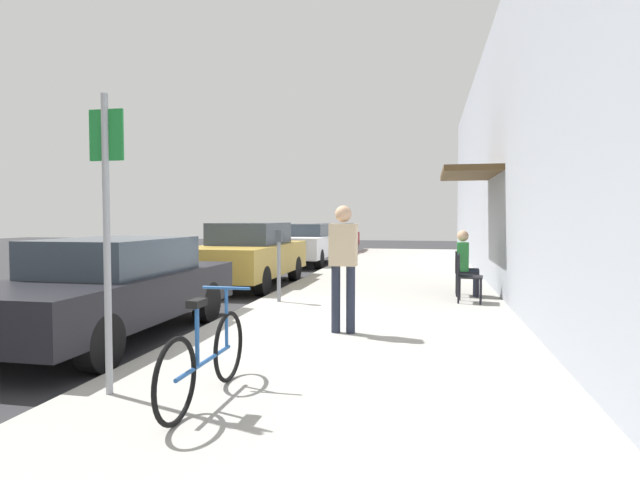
{
  "coord_description": "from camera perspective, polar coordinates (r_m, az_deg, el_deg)",
  "views": [
    {
      "loc": [
        3.11,
        -7.69,
        1.66
      ],
      "look_at": [
        0.12,
        6.69,
        1.02
      ],
      "focal_mm": 29.11,
      "sensor_mm": 36.0,
      "label": 1
    }
  ],
  "objects": [
    {
      "name": "parked_car_1",
      "position": [
        12.58,
        -7.84,
        -1.54
      ],
      "size": [
        1.8,
        4.4,
        1.53
      ],
      "color": "#A58433",
      "rests_on": "ground_plane"
    },
    {
      "name": "pedestrian_standing",
      "position": [
        6.89,
        2.58,
        -2.01
      ],
      "size": [
        0.36,
        0.22,
        1.7
      ],
      "color": "#232838",
      "rests_on": "sidewalk_slab"
    },
    {
      "name": "parked_car_3",
      "position": [
        23.78,
        1.55,
        0.25
      ],
      "size": [
        1.8,
        4.4,
        1.4
      ],
      "color": "maroon",
      "rests_on": "ground_plane"
    },
    {
      "name": "bicycle_0",
      "position": [
        4.57,
        -12.49,
        -12.56
      ],
      "size": [
        0.46,
        1.71,
        0.9
      ],
      "color": "black",
      "rests_on": "sidewalk_slab"
    },
    {
      "name": "cafe_chair_0",
      "position": [
        9.79,
        15.7,
        -3.68
      ],
      "size": [
        0.49,
        0.49,
        0.87
      ],
      "color": "black",
      "rests_on": "sidewalk_slab"
    },
    {
      "name": "seated_patron_1",
      "position": [
        10.58,
        15.73,
        -2.18
      ],
      "size": [
        0.43,
        0.37,
        1.29
      ],
      "color": "#232838",
      "rests_on": "sidewalk_slab"
    },
    {
      "name": "street_sign",
      "position": [
        4.84,
        -22.39,
        2.05
      ],
      "size": [
        0.32,
        0.06,
        2.6
      ],
      "color": "gray",
      "rests_on": "sidewalk_slab"
    },
    {
      "name": "cafe_chair_1",
      "position": [
        10.59,
        15.39,
        -3.22
      ],
      "size": [
        0.45,
        0.45,
        0.87
      ],
      "color": "black",
      "rests_on": "sidewalk_slab"
    },
    {
      "name": "sidewalk_slab",
      "position": [
        9.86,
        6.63,
        -6.87
      ],
      "size": [
        4.5,
        32.0,
        0.12
      ],
      "primitive_type": "cube",
      "color": "#9E9B93",
      "rests_on": "ground_plane"
    },
    {
      "name": "parked_car_2",
      "position": [
        18.18,
        -1.65,
        -0.37
      ],
      "size": [
        1.8,
        4.4,
        1.44
      ],
      "color": "silver",
      "rests_on": "ground_plane"
    },
    {
      "name": "building_facade",
      "position": [
        9.92,
        20.87,
        10.14
      ],
      "size": [
        1.4,
        32.0,
        6.02
      ],
      "color": "#999EA8",
      "rests_on": "ground_plane"
    },
    {
      "name": "parked_car_0",
      "position": [
        7.63,
        -21.98,
        -4.82
      ],
      "size": [
        1.8,
        4.4,
        1.37
      ],
      "color": "black",
      "rests_on": "ground_plane"
    },
    {
      "name": "ground_plane",
      "position": [
        8.46,
        -10.2,
        -8.87
      ],
      "size": [
        60.0,
        60.0,
        0.0
      ],
      "primitive_type": "plane",
      "color": "#2D2D30"
    },
    {
      "name": "parking_meter",
      "position": [
        9.51,
        -4.55,
        -2.19
      ],
      "size": [
        0.12,
        0.1,
        1.32
      ],
      "color": "slate",
      "rests_on": "sidewalk_slab"
    }
  ]
}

